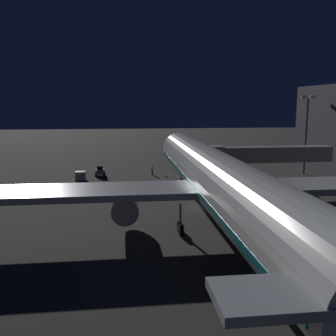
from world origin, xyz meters
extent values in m
plane|color=#383533|center=(0.00, 0.00, 0.00)|extent=(320.00, 320.00, 0.00)
cylinder|color=silver|center=(0.00, 8.93, 5.69)|extent=(5.98, 56.14, 5.98)
sphere|color=silver|center=(0.00, -19.14, 5.69)|extent=(5.86, 5.86, 5.86)
cube|color=#146670|center=(0.00, 8.93, 5.24)|extent=(6.04, 53.90, 0.50)
cube|color=black|center=(0.00, -17.35, 6.74)|extent=(3.29, 1.40, 0.90)
cube|color=#B7BABF|center=(0.00, 9.29, 4.64)|extent=(56.37, 6.68, 0.70)
cylinder|color=#B7BABF|center=(-10.15, 8.29, 2.68)|extent=(2.93, 5.41, 2.93)
cylinder|color=black|center=(-10.15, 5.58, 2.68)|extent=(2.49, 0.15, 2.49)
cylinder|color=#B7BABF|center=(10.15, 8.29, 2.68)|extent=(2.93, 5.41, 2.93)
cylinder|color=black|center=(10.15, 5.58, 2.68)|extent=(2.49, 0.15, 2.49)
cylinder|color=#B7BABF|center=(0.00, -15.64, 2.25)|extent=(0.28, 0.28, 2.10)
cylinder|color=black|center=(0.00, -15.64, 0.60)|extent=(0.45, 1.20, 1.20)
cylinder|color=#B7BABF|center=(-4.20, 10.29, 2.25)|extent=(0.28, 0.28, 2.10)
cylinder|color=black|center=(-4.20, 9.64, 0.60)|extent=(0.45, 1.20, 1.20)
cylinder|color=black|center=(-4.20, 10.94, 0.60)|extent=(0.45, 1.20, 1.20)
cylinder|color=#B7BABF|center=(4.20, 10.29, 2.25)|extent=(0.28, 0.28, 2.10)
cylinder|color=black|center=(4.20, 9.64, 0.60)|extent=(0.45, 1.20, 1.20)
cylinder|color=black|center=(4.20, 10.94, 0.60)|extent=(0.45, 1.20, 1.20)
cube|color=#9E9E99|center=(-14.00, -9.80, 5.69)|extent=(19.80, 2.60, 2.50)
cube|color=#9E9E99|center=(-4.10, -9.80, 5.69)|extent=(3.20, 3.40, 3.00)
cube|color=black|center=(-2.70, -9.80, 5.69)|extent=(0.70, 3.20, 2.70)
cylinder|color=#B7BABF|center=(-5.10, -9.80, 2.22)|extent=(0.56, 0.56, 4.44)
cylinder|color=black|center=(-5.70, -9.80, 0.30)|extent=(0.25, 0.60, 0.60)
cylinder|color=black|center=(-4.50, -9.80, 0.30)|extent=(0.25, 0.60, 0.60)
cylinder|color=#59595E|center=(-25.50, -21.12, 7.44)|extent=(0.40, 0.40, 14.89)
cube|color=#F9EFC6|center=(-26.40, -21.12, 15.14)|extent=(1.10, 0.50, 0.60)
cube|color=#F9EFC6|center=(-24.60, -21.12, 15.14)|extent=(1.10, 0.50, 0.60)
cube|color=slate|center=(14.81, -24.08, 0.80)|extent=(1.50, 2.28, 0.90)
cube|color=black|center=(14.81, -23.74, 1.60)|extent=(1.20, 0.20, 0.70)
cylinder|color=black|center=(14.00, -24.88, 0.35)|extent=(0.24, 0.70, 0.70)
cylinder|color=black|center=(15.62, -24.88, 0.35)|extent=(0.24, 0.70, 0.70)
cylinder|color=black|center=(14.00, -23.28, 0.35)|extent=(0.24, 0.70, 0.70)
cylinder|color=black|center=(15.62, -23.28, 0.35)|extent=(0.24, 0.70, 0.70)
cube|color=#B7BABF|center=(18.11, -20.14, 0.81)|extent=(1.81, 1.61, 1.61)
cylinder|color=black|center=(4.63, -23.85, 0.47)|extent=(0.28, 0.28, 0.94)
cylinder|color=yellow|center=(4.63, -23.85, 1.26)|extent=(0.40, 0.40, 0.65)
sphere|color=tan|center=(4.63, -23.85, 1.71)|extent=(0.24, 0.24, 0.24)
sphere|color=orange|center=(4.63, -23.85, 1.76)|extent=(0.23, 0.23, 0.23)
cone|color=orange|center=(-2.20, -21.14, 0.28)|extent=(0.36, 0.36, 0.55)
cone|color=orange|center=(2.20, -21.14, 0.28)|extent=(0.36, 0.36, 0.55)
camera|label=1|loc=(10.14, 48.88, 13.96)|focal=40.17mm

